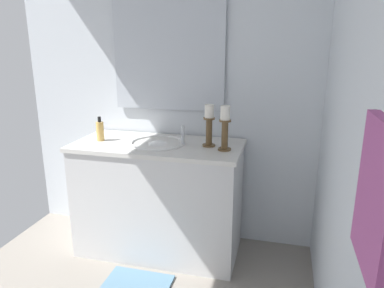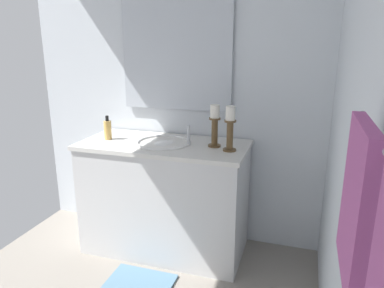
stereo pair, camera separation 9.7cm
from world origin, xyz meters
TOP-DOWN VIEW (x-y plane):
  - wall_back at (0.00, 1.19)m, footprint 2.99×0.04m
  - wall_left at (-1.49, 0.00)m, footprint 0.04×2.37m
  - vanity_cabinet at (-1.17, 0.03)m, footprint 0.58×1.23m
  - sink_basin at (-1.17, 0.03)m, footprint 0.40×0.40m
  - mirror at (-1.45, 0.03)m, footprint 0.02×0.86m
  - candle_holder_tall at (-1.13, 0.52)m, footprint 0.09×0.09m
  - candle_holder_short at (-1.19, 0.40)m, footprint 0.09×0.09m
  - soap_bottle at (-1.14, -0.41)m, footprint 0.06×0.06m
  - towel_near_vanity at (0.36, 1.11)m, footprint 0.28×0.03m

SIDE VIEW (x-z plane):
  - vanity_cabinet at x=-1.17m, z-range 0.00..0.85m
  - sink_basin at x=-1.17m, z-range 0.69..0.94m
  - soap_bottle at x=-1.14m, z-range 0.84..1.02m
  - candle_holder_short at x=-1.19m, z-range 0.86..1.16m
  - candle_holder_tall at x=-1.13m, z-range 0.86..1.17m
  - towel_near_vanity at x=0.36m, z-range 1.04..1.40m
  - wall_back at x=0.00m, z-range 0.00..2.45m
  - wall_left at x=-1.49m, z-range 0.00..2.45m
  - mirror at x=-1.45m, z-range 1.05..1.94m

